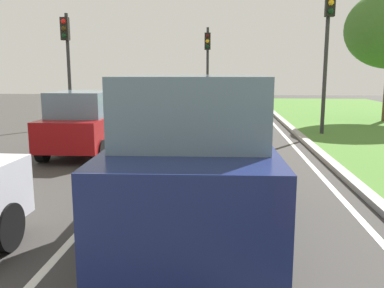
{
  "coord_description": "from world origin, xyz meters",
  "views": [
    {
      "loc": [
        1.41,
        2.84,
        2.34
      ],
      "look_at": [
        0.9,
        9.23,
        1.2
      ],
      "focal_mm": 38.59,
      "sensor_mm": 36.0,
      "label": 1
    }
  ],
  "objects_px": {
    "traffic_light_near_right": "(328,35)",
    "traffic_light_far_median": "(208,56)",
    "car_hatchback_far": "(85,123)",
    "car_suv_ahead": "(194,157)",
    "traffic_light_overhead_left": "(67,50)"
  },
  "relations": [
    {
      "from": "traffic_light_near_right",
      "to": "traffic_light_far_median",
      "type": "relative_size",
      "value": 1.14
    },
    {
      "from": "car_hatchback_far",
      "to": "car_suv_ahead",
      "type": "bearing_deg",
      "value": -58.55
    },
    {
      "from": "traffic_light_near_right",
      "to": "car_suv_ahead",
      "type": "bearing_deg",
      "value": -112.35
    },
    {
      "from": "traffic_light_near_right",
      "to": "traffic_light_overhead_left",
      "type": "xyz_separation_m",
      "value": [
        -10.06,
        1.52,
        -0.42
      ]
    },
    {
      "from": "car_suv_ahead",
      "to": "traffic_light_overhead_left",
      "type": "relative_size",
      "value": 0.98
    },
    {
      "from": "car_hatchback_far",
      "to": "traffic_light_near_right",
      "type": "bearing_deg",
      "value": 27.78
    },
    {
      "from": "traffic_light_far_median",
      "to": "traffic_light_overhead_left",
      "type": "bearing_deg",
      "value": -131.47
    },
    {
      "from": "traffic_light_far_median",
      "to": "car_suv_ahead",
      "type": "bearing_deg",
      "value": -88.17
    },
    {
      "from": "traffic_light_near_right",
      "to": "traffic_light_overhead_left",
      "type": "relative_size",
      "value": 1.15
    },
    {
      "from": "car_suv_ahead",
      "to": "car_hatchback_far",
      "type": "distance_m",
      "value": 6.79
    },
    {
      "from": "car_hatchback_far",
      "to": "traffic_light_near_right",
      "type": "relative_size",
      "value": 0.7
    },
    {
      "from": "car_suv_ahead",
      "to": "traffic_light_overhead_left",
      "type": "distance_m",
      "value": 12.93
    },
    {
      "from": "traffic_light_overhead_left",
      "to": "traffic_light_far_median",
      "type": "bearing_deg",
      "value": 48.53
    },
    {
      "from": "car_hatchback_far",
      "to": "traffic_light_near_right",
      "type": "distance_m",
      "value": 8.92
    },
    {
      "from": "traffic_light_far_median",
      "to": "traffic_light_near_right",
      "type": "bearing_deg",
      "value": -59.49
    }
  ]
}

